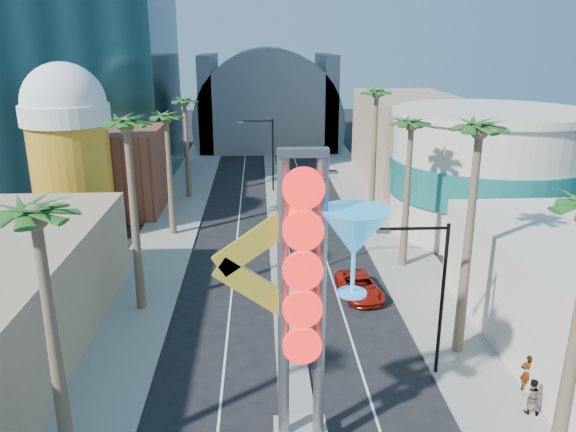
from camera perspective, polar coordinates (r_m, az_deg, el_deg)
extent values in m
cube|color=gray|center=(54.24, -11.33, -0.06)|extent=(5.00, 100.00, 0.15)
cube|color=gray|center=(54.77, 8.74, 0.26)|extent=(5.00, 100.00, 0.15)
cube|color=gray|center=(56.54, -1.34, 1.01)|extent=(1.60, 84.00, 0.15)
cube|color=brown|center=(57.38, -17.61, 4.48)|extent=(10.00, 10.00, 8.00)
cube|color=tan|center=(67.46, 12.20, 7.63)|extent=(10.00, 20.00, 10.00)
cylinder|color=orange|center=(49.96, -21.01, 3.46)|extent=(6.40, 6.40, 10.00)
cylinder|color=white|center=(49.04, -21.70, 9.58)|extent=(7.00, 7.00, 1.60)
sphere|color=white|center=(48.95, -21.80, 10.51)|extent=(6.60, 6.60, 6.60)
cylinder|color=beige|center=(51.37, 19.46, 3.99)|extent=(16.00, 16.00, 10.00)
cylinder|color=teal|center=(51.37, 19.46, 3.99)|extent=(16.60, 16.60, 3.00)
cylinder|color=beige|center=(50.49, 20.07, 9.84)|extent=(16.60, 16.60, 0.60)
cylinder|color=slate|center=(89.03, -2.04, 9.68)|extent=(22.00, 16.00, 22.00)
cube|color=slate|center=(88.97, -7.98, 11.47)|extent=(2.00, 16.00, 14.00)
cube|color=slate|center=(89.28, 3.85, 11.62)|extent=(2.00, 16.00, 14.00)
cylinder|color=slate|center=(21.49, -0.47, -9.17)|extent=(0.44, 0.44, 12.00)
cylinder|color=slate|center=(21.59, 3.29, -9.06)|extent=(0.44, 0.44, 12.00)
cube|color=slate|center=(19.61, 1.55, 6.48)|extent=(1.80, 0.50, 0.30)
cylinder|color=red|center=(19.53, 1.60, 2.83)|extent=(1.50, 0.25, 1.50)
cylinder|color=red|center=(19.98, 1.56, -1.48)|extent=(1.50, 0.25, 1.50)
cylinder|color=red|center=(20.54, 1.53, -5.57)|extent=(1.50, 0.25, 1.50)
cylinder|color=red|center=(21.20, 1.49, -9.42)|extent=(1.50, 0.25, 1.50)
cylinder|color=red|center=(21.94, 1.46, -13.03)|extent=(1.50, 0.25, 1.50)
cube|color=yellow|center=(20.40, -3.01, -2.43)|extent=(3.47, 0.25, 2.80)
cube|color=yellow|center=(21.17, -2.93, -7.52)|extent=(3.47, 0.25, 2.80)
cone|color=#29A1E8|center=(20.63, 6.75, -1.72)|extent=(2.60, 2.60, 1.80)
cylinder|color=#29A1E8|center=(21.20, 6.60, -5.80)|extent=(0.16, 0.16, 1.60)
cylinder|color=#29A1E8|center=(21.53, 6.52, -7.76)|extent=(1.10, 1.10, 0.12)
cylinder|color=black|center=(38.20, -0.56, -1.02)|extent=(0.18, 0.18, 8.00)
cube|color=black|center=(37.28, 2.20, 4.57)|extent=(3.60, 0.12, 0.12)
cube|color=slate|center=(37.48, 4.64, 4.44)|extent=(0.60, 0.25, 0.18)
cylinder|color=black|center=(61.42, -1.54, 6.12)|extent=(0.18, 0.18, 8.00)
cube|color=black|center=(60.76, -3.29, 9.61)|extent=(3.60, 0.12, 0.12)
cube|color=slate|center=(60.80, -4.82, 9.49)|extent=(0.60, 0.25, 0.18)
cylinder|color=black|center=(28.44, 15.36, -8.44)|extent=(0.18, 0.18, 8.00)
cube|color=black|center=(26.56, 12.69, -1.25)|extent=(3.24, 0.12, 0.12)
cube|color=slate|center=(26.24, 9.65, -1.52)|extent=(0.60, 0.25, 0.18)
cylinder|color=brown|center=(22.48, -22.58, -12.98)|extent=(0.40, 0.40, 10.50)
sphere|color=#1F501A|center=(20.45, -24.28, -0.12)|extent=(2.40, 2.40, 2.40)
cylinder|color=brown|center=(34.63, -15.32, -0.59)|extent=(0.40, 0.40, 11.50)
sphere|color=#1F501A|center=(33.36, -16.11, 8.84)|extent=(2.40, 2.40, 2.40)
cylinder|color=brown|center=(48.09, -11.89, 3.75)|extent=(0.40, 0.40, 10.00)
sphere|color=#1F501A|center=(47.18, -12.27, 9.65)|extent=(2.40, 2.40, 2.40)
cylinder|color=brown|center=(59.71, -10.22, 6.50)|extent=(0.40, 0.40, 10.00)
sphere|color=#1F501A|center=(58.98, -10.48, 11.27)|extent=(2.40, 2.40, 2.40)
cylinder|color=brown|center=(22.06, 26.80, -13.44)|extent=(0.40, 0.40, 11.00)
cylinder|color=brown|center=(30.00, 17.77, -3.13)|extent=(0.40, 0.40, 12.00)
sphere|color=#1F501A|center=(28.53, 18.90, 8.23)|extent=(2.40, 2.40, 2.40)
cylinder|color=brown|center=(41.08, 11.96, 1.76)|extent=(0.40, 0.40, 10.50)
sphere|color=#1F501A|center=(40.01, 12.43, 9.01)|extent=(2.40, 2.40, 2.40)
cylinder|color=brown|center=(52.32, 8.70, 5.87)|extent=(0.40, 0.40, 11.50)
sphere|color=#1F501A|center=(51.49, 9.00, 12.14)|extent=(2.40, 2.40, 2.40)
imported|color=#AA190D|center=(37.36, 7.28, -7.10)|extent=(2.86, 5.11, 1.35)
imported|color=gray|center=(29.74, 23.18, -14.47)|extent=(0.80, 0.66, 1.89)
imported|color=gray|center=(28.34, 23.48, -16.44)|extent=(1.00, 0.89, 1.70)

